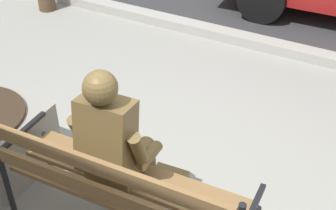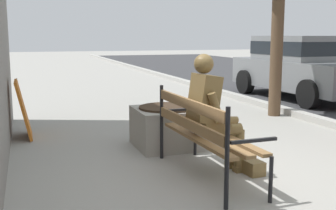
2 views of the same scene
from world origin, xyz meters
name	(u,v)px [view 1 (image 1 of 2)]	position (x,y,z in m)	size (l,w,h in m)	color
curb_stone	(286,49)	(0.00, 2.90, 0.06)	(60.00, 0.20, 0.12)	#B2AFA8
park_bench	(119,186)	(-0.27, -0.29, 0.54)	(1.82, 0.59, 0.95)	olive
bronze_statue_seated	(121,148)	(-0.39, -0.07, 0.67)	(0.62, 0.79, 1.37)	brown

